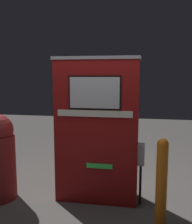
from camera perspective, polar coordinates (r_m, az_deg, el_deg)
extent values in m
plane|color=#423F3D|center=(3.68, -0.30, -19.53)|extent=(14.00, 14.00, 0.00)
cube|color=maroon|center=(3.67, 0.29, -11.24)|extent=(1.09, 0.40, 0.99)
cube|color=maroon|center=(3.47, 0.30, 3.70)|extent=(1.09, 0.40, 0.91)
cube|color=#99999E|center=(3.46, 0.30, 11.57)|extent=(1.12, 0.43, 0.04)
cube|color=black|center=(3.26, -0.34, 4.22)|extent=(0.66, 0.01, 0.42)
cube|color=silver|center=(3.25, -0.36, 4.21)|extent=(0.63, 0.01, 0.39)
cube|color=silver|center=(3.29, -0.34, -0.35)|extent=(0.96, 0.02, 0.08)
cube|color=#33D84C|center=(3.44, 0.76, -11.69)|extent=(0.34, 0.02, 0.06)
cube|color=#99999E|center=(3.48, 9.78, -9.03)|extent=(0.09, 0.18, 0.26)
cylinder|color=black|center=(3.56, 9.61, -15.39)|extent=(0.03, 0.03, 0.53)
cylinder|color=orange|center=(3.10, 14.04, -15.42)|extent=(0.13, 0.13, 0.96)
sphere|color=orange|center=(2.95, 14.36, -6.79)|extent=(0.13, 0.13, 0.13)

